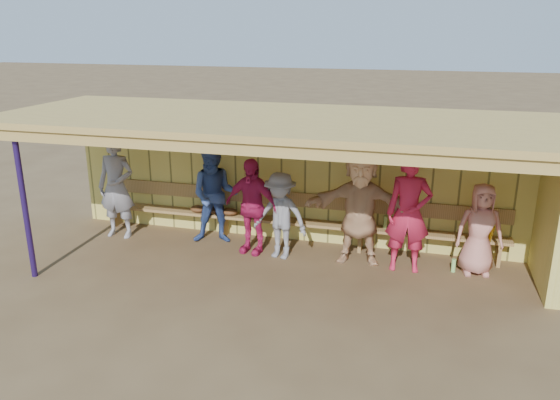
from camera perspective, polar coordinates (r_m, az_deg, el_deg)
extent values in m
plane|color=brown|center=(9.19, -0.59, -6.89)|extent=(90.00, 90.00, 0.00)
imported|color=gray|center=(10.60, -16.72, 1.32)|extent=(0.73, 0.49, 1.95)
imported|color=#375299|center=(9.97, -6.79, 0.52)|extent=(1.02, 0.89, 1.81)
imported|color=#C11F58|center=(9.47, -3.02, -0.64)|extent=(1.05, 0.59, 1.70)
imported|color=gray|center=(9.26, 0.03, -1.66)|extent=(1.06, 0.73, 1.51)
imported|color=#E3AF80|center=(9.12, 8.34, -0.75)|extent=(1.83, 0.70, 1.93)
imported|color=#C92042|center=(8.96, 13.29, -1.34)|extent=(0.75, 0.52, 1.95)
imported|color=tan|center=(9.22, 20.15, -2.90)|extent=(0.80, 0.58, 1.50)
cube|color=#D9C95C|center=(10.01, 1.53, 2.49)|extent=(8.60, 0.20, 2.40)
cube|color=#D9C95C|center=(9.07, 26.69, -1.06)|extent=(0.20, 1.62, 2.40)
cube|color=tan|center=(8.47, -0.64, 8.36)|extent=(8.80, 3.20, 0.10)
cube|color=tan|center=(7.09, -4.01, 5.42)|extent=(8.80, 0.10, 0.18)
cube|color=tan|center=(10.21, -21.81, 7.92)|extent=(0.08, 3.00, 0.16)
cube|color=tan|center=(9.67, -17.25, 7.90)|extent=(0.08, 3.00, 0.16)
cube|color=tan|center=(9.20, -12.20, 7.83)|extent=(0.08, 3.00, 0.16)
cube|color=tan|center=(8.80, -6.64, 7.68)|extent=(0.08, 3.00, 0.16)
cube|color=tan|center=(8.49, -0.64, 7.43)|extent=(0.08, 3.00, 0.16)
cube|color=tan|center=(8.28, 5.74, 7.08)|extent=(0.08, 3.00, 0.16)
cube|color=tan|center=(8.18, 12.35, 6.63)|extent=(0.08, 3.00, 0.16)
cube|color=tan|center=(8.19, 19.02, 6.09)|extent=(0.08, 3.00, 0.16)
cube|color=tan|center=(8.30, 25.58, 5.47)|extent=(0.08, 3.00, 0.16)
cylinder|color=navy|center=(9.26, -25.14, -0.48)|extent=(0.09, 0.09, 2.40)
cube|color=#A68047|center=(9.98, 1.09, -2.23)|extent=(7.60, 0.32, 0.05)
cube|color=#A68047|center=(10.00, 1.33, 0.09)|extent=(7.60, 0.04, 0.26)
cube|color=#A68047|center=(11.43, -16.68, -1.56)|extent=(0.06, 0.29, 0.40)
cube|color=#A68047|center=(10.43, -5.82, -2.74)|extent=(0.06, 0.29, 0.40)
cube|color=#A68047|center=(9.84, 8.41, -4.12)|extent=(0.06, 0.29, 0.40)
cube|color=#A68047|center=(9.87, 21.86, -5.20)|extent=(0.06, 0.29, 0.40)
cylinder|color=gold|center=(9.58, 20.84, -4.45)|extent=(0.13, 0.41, 0.80)
sphere|color=orange|center=(9.70, 19.86, -6.37)|extent=(0.08, 0.08, 0.08)
ellipsoid|color=#593319|center=(10.47, -8.55, -0.93)|extent=(0.30, 0.24, 0.14)
ellipsoid|color=#593319|center=(10.37, -7.23, -1.05)|extent=(0.30, 0.24, 0.14)
ellipsoid|color=#593319|center=(10.23, -5.27, -1.24)|extent=(0.30, 0.24, 0.14)
cylinder|color=#A6D269|center=(9.72, 10.97, -2.26)|extent=(0.07, 0.07, 0.22)
cylinder|color=orange|center=(9.72, 11.62, -2.31)|extent=(0.07, 0.07, 0.22)
cylinder|color=#8DD269|center=(9.37, 17.68, -6.54)|extent=(0.07, 0.07, 0.22)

